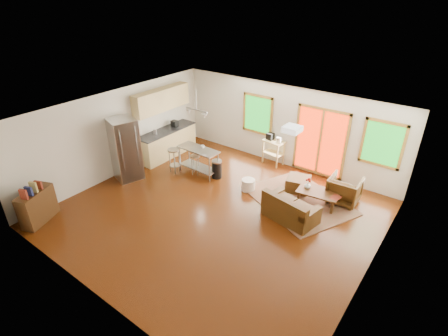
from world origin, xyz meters
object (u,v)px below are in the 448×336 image
Objects in this scene: refrigerator at (125,149)px; loveseat at (290,210)px; armchair at (344,189)px; island at (199,157)px; ottoman at (298,184)px; coffee_table at (318,193)px; kitchen_cart at (273,144)px; rug at (298,200)px.

loveseat is at bearing 29.05° from refrigerator.
refrigerator is at bearing 21.93° from armchair.
armchair is at bearing 74.22° from loveseat.
island is at bearing -177.50° from loveseat.
coffee_table is at bearing -26.15° from ottoman.
kitchen_cart is at bearing 65.87° from refrigerator.
loveseat is 0.77× the size of refrigerator.
loveseat is 3.42m from island.
armchair is at bearing 42.06° from refrigerator.
rug is 0.57m from ottoman.
kitchen_cart is (-2.67, 0.83, 0.29)m from armchair.
armchair is 1.32× the size of ottoman.
refrigerator is at bearing -131.76° from kitchen_cart.
loveseat is at bearing -106.16° from coffee_table.
kitchen_cart reaches higher than ottoman.
kitchen_cart is (3.06, 3.43, -0.24)m from refrigerator.
loveseat is 1.40× the size of kitchen_cart.
rug is at bearing 8.14° from island.
ottoman is 3.09m from island.
refrigerator is at bearing -151.98° from ottoman.
island is 1.31× the size of kitchen_cart.
coffee_table is 5.65m from refrigerator.
loveseat is 1.79m from armchair.
refrigerator reaches higher than coffee_table.
armchair is (0.79, 1.60, 0.13)m from loveseat.
loveseat is (0.19, -0.92, 0.27)m from rug.
rug is 1.26m from armchair.
island is at bearing -171.29° from coffee_table.
armchair is at bearing 9.66° from ottoman.
loveseat is at bearing -78.41° from rug.
loveseat is 3.10m from kitchen_cart.
rug is at bearing -41.71° from kitchen_cart.
refrigerator reaches higher than rug.
rug is at bearing -61.30° from ottoman.
rug is 3.26m from island.
ottoman is at bearing 17.62° from island.
coffee_table is at bearing -32.75° from kitchen_cart.
loveseat is 5.09m from refrigerator.
armchair is at bearing 49.64° from coffee_table.
ottoman is at bearing 118.18° from loveseat.
kitchen_cart reaches higher than coffee_table.
kitchen_cart is (-1.69, 1.51, 0.69)m from rug.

